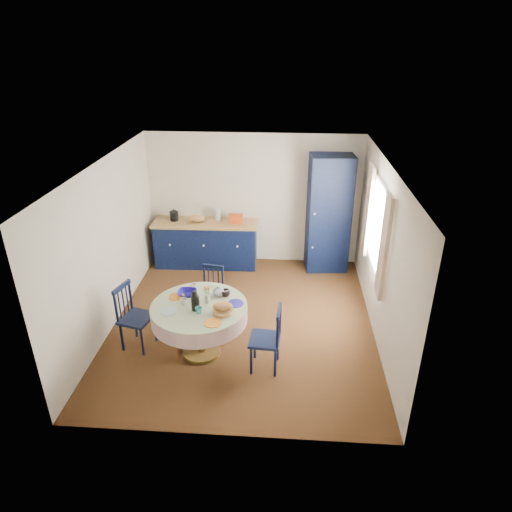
% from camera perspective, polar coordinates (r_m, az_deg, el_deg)
% --- Properties ---
extents(floor, '(4.50, 4.50, 0.00)m').
position_cam_1_polar(floor, '(7.24, -1.61, -8.25)').
color(floor, black).
rests_on(floor, ground).
extents(ceiling, '(4.50, 4.50, 0.00)m').
position_cam_1_polar(ceiling, '(6.19, -1.90, 11.23)').
color(ceiling, white).
rests_on(ceiling, wall_back).
extents(wall_back, '(4.00, 0.02, 2.50)m').
position_cam_1_polar(wall_back, '(8.70, -0.27, 7.06)').
color(wall_back, beige).
rests_on(wall_back, floor).
extents(wall_left, '(0.02, 4.50, 2.50)m').
position_cam_1_polar(wall_left, '(7.10, -18.03, 1.18)').
color(wall_left, beige).
rests_on(wall_left, floor).
extents(wall_right, '(0.02, 4.50, 2.50)m').
position_cam_1_polar(wall_right, '(6.73, 15.45, 0.17)').
color(wall_right, beige).
rests_on(wall_right, floor).
extents(window, '(0.10, 1.74, 1.45)m').
position_cam_1_polar(window, '(6.88, 14.91, 3.33)').
color(window, white).
rests_on(window, wall_right).
extents(kitchen_counter, '(1.99, 0.66, 1.12)m').
position_cam_1_polar(kitchen_counter, '(8.84, -6.26, 1.68)').
color(kitchen_counter, black).
rests_on(kitchen_counter, floor).
extents(pantry_cabinet, '(0.81, 0.61, 2.19)m').
position_cam_1_polar(pantry_cabinet, '(8.53, 9.06, 5.21)').
color(pantry_cabinet, black).
rests_on(pantry_cabinet, floor).
extents(dining_table, '(1.31, 1.31, 1.07)m').
position_cam_1_polar(dining_table, '(6.28, -7.01, -7.12)').
color(dining_table, brown).
rests_on(dining_table, floor).
extents(chair_left, '(0.51, 0.53, 0.97)m').
position_cam_1_polar(chair_left, '(6.72, -15.01, -7.29)').
color(chair_left, black).
rests_on(chair_left, floor).
extents(chair_far, '(0.43, 0.42, 0.84)m').
position_cam_1_polar(chair_far, '(7.21, -5.59, -4.51)').
color(chair_far, black).
rests_on(chair_far, floor).
extents(chair_right, '(0.43, 0.45, 0.94)m').
position_cam_1_polar(chair_right, '(6.10, 1.50, -10.24)').
color(chair_right, black).
rests_on(chair_right, floor).
extents(mug_a, '(0.11, 0.11, 0.09)m').
position_cam_1_polar(mug_a, '(6.25, -9.01, -5.63)').
color(mug_a, silver).
rests_on(mug_a, dining_table).
extents(mug_b, '(0.09, 0.09, 0.09)m').
position_cam_1_polar(mug_b, '(6.03, -7.19, -6.76)').
color(mug_b, teal).
rests_on(mug_b, dining_table).
extents(mug_c, '(0.13, 0.13, 0.10)m').
position_cam_1_polar(mug_c, '(6.36, -3.82, -4.67)').
color(mug_c, black).
rests_on(mug_c, dining_table).
extents(mug_d, '(0.09, 0.09, 0.09)m').
position_cam_1_polar(mug_d, '(6.57, -7.85, -3.87)').
color(mug_d, silver).
rests_on(mug_d, dining_table).
extents(cobalt_bowl, '(0.26, 0.26, 0.06)m').
position_cam_1_polar(cobalt_bowl, '(6.45, -8.59, -4.62)').
color(cobalt_bowl, '#120975').
rests_on(cobalt_bowl, dining_table).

